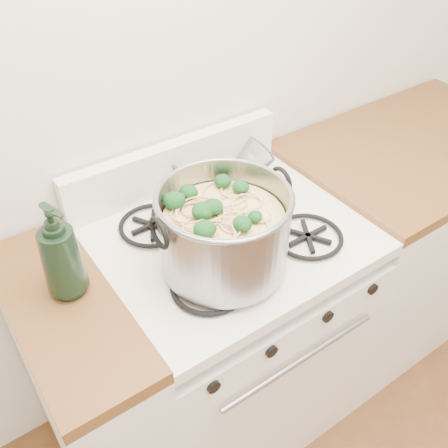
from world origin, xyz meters
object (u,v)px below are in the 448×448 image
(bottle, at_px, (60,251))
(stock_pot, at_px, (224,233))
(spatula, at_px, (230,220))
(gas_range, at_px, (229,334))
(glass_bowl, at_px, (218,169))

(bottle, bearing_deg, stock_pot, -38.12)
(stock_pot, relative_size, spatula, 1.20)
(gas_range, relative_size, bottle, 3.46)
(stock_pot, bearing_deg, bottle, 159.14)
(stock_pot, bearing_deg, gas_range, 47.83)
(spatula, bearing_deg, bottle, -148.85)
(stock_pot, height_order, spatula, stock_pot)
(gas_range, bearing_deg, spatula, 53.22)
(gas_range, xyz_separation_m, glass_bowl, (0.13, 0.25, 0.50))
(gas_range, relative_size, glass_bowl, 7.23)
(stock_pot, xyz_separation_m, glass_bowl, (0.23, 0.36, -0.09))
(gas_range, distance_m, glass_bowl, 0.58)
(bottle, bearing_deg, spatula, -19.23)
(stock_pot, xyz_separation_m, bottle, (-0.37, 0.14, 0.03))
(spatula, relative_size, bottle, 1.16)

